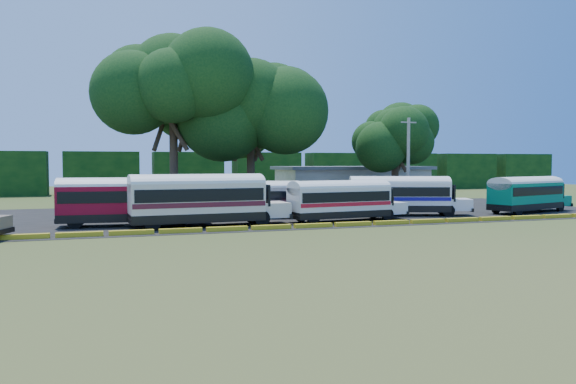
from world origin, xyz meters
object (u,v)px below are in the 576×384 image
object	(u,v)px
bus_teal	(527,192)
bus_cream_west	(201,197)
bus_white_red	(342,198)
tree_west	(173,80)
bus_red	(125,198)

from	to	relation	value
bus_teal	bus_cream_west	bearing A→B (deg)	166.90
bus_white_red	bus_cream_west	bearing A→B (deg)	174.57
bus_white_red	bus_teal	bearing A→B (deg)	-1.51
bus_teal	bus_white_red	bearing A→B (deg)	168.33
bus_white_red	tree_west	bearing A→B (deg)	117.40
bus_red	bus_white_red	xyz separation A→B (m)	(15.66, -2.09, -0.19)
bus_white_red	bus_red	bearing A→B (deg)	166.12
bus_white_red	bus_teal	world-z (taller)	bus_teal
bus_white_red	bus_teal	xyz separation A→B (m)	(18.70, 1.56, 0.08)
bus_white_red	tree_west	world-z (taller)	tree_west
bus_red	bus_white_red	distance (m)	15.80
bus_red	tree_west	bearing A→B (deg)	74.19
bus_red	bus_cream_west	bearing A→B (deg)	-20.07
bus_red	bus_cream_west	world-z (taller)	bus_cream_west
bus_red	tree_west	distance (m)	17.99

